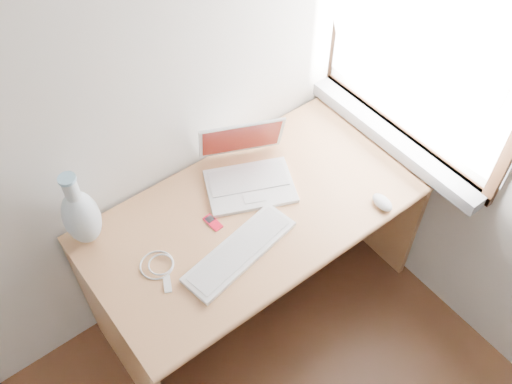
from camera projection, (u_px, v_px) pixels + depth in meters
window at (419, 41)px, 2.10m from camera, size 0.11×0.99×1.10m
desk at (246, 225)px, 2.49m from camera, size 1.40×0.70×0.74m
laptop at (243, 172)px, 2.33m from camera, size 0.42×0.42×0.24m
external_keyboard at (240, 251)px, 2.14m from camera, size 0.50×0.22×0.02m
mouse at (382, 202)px, 2.28m from camera, size 0.07×0.11×0.04m
ipod at (213, 223)px, 2.23m from camera, size 0.04×0.09×0.01m
cable_coil at (157, 265)px, 2.11m from camera, size 0.15×0.15×0.01m
remote at (167, 284)px, 2.05m from camera, size 0.05×0.07×0.01m
vase at (81, 216)px, 2.08m from camera, size 0.14×0.14×0.35m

